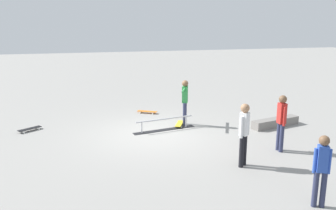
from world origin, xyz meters
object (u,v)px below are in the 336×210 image
skate_ledge (275,122)px  skater_main (185,99)px  bystander_white_shirt (244,131)px  loose_skateboard_orange (147,112)px  loose_skateboard_black (30,129)px  skateboard_main (179,124)px  grind_rail (164,125)px  bystander_blue_shirt (322,167)px  bystander_red_shirt (281,120)px

skate_ledge → skater_main: bearing=-17.8°
bystander_white_shirt → loose_skateboard_orange: bystander_white_shirt is taller
loose_skateboard_black → loose_skateboard_orange: bearing=-18.0°
skateboard_main → loose_skateboard_black: same height
grind_rail → skate_ledge: 3.94m
grind_rail → skater_main: bearing=-164.2°
skater_main → bystander_blue_shirt: bearing=-147.6°
skate_ledge → loose_skateboard_orange: size_ratio=2.41×
bystander_white_shirt → bystander_red_shirt: bystander_white_shirt is taller
skater_main → bystander_red_shirt: 3.72m
loose_skateboard_black → grind_rail: bearing=-47.9°
skate_ledge → grind_rail: bearing=-7.9°
grind_rail → bystander_blue_shirt: (-1.82, 5.82, 0.68)m
bystander_white_shirt → grind_rail: bearing=70.0°
skater_main → grind_rail: bearing=140.8°
bystander_blue_shirt → loose_skateboard_orange: bystander_blue_shirt is taller
grind_rail → skater_main: 1.22m
bystander_red_shirt → skateboard_main: bearing=-145.5°
loose_skateboard_black → bystander_red_shirt: bearing=-62.7°
grind_rail → loose_skateboard_orange: grind_rail is taller
skater_main → skateboard_main: 0.90m
bystander_blue_shirt → bystander_red_shirt: (-0.93, -3.07, 0.07)m
grind_rail → bystander_white_shirt: bearing=97.9°
skate_ledge → loose_skateboard_black: (8.39, -1.55, -0.07)m
skater_main → loose_skateboard_orange: (1.01, -1.91, -0.87)m
bystander_red_shirt → loose_skateboard_orange: size_ratio=2.07×
bystander_white_shirt → bystander_blue_shirt: bearing=-115.2°
skateboard_main → loose_skateboard_orange: bearing=47.1°
bystander_red_shirt → loose_skateboard_black: (7.24, -3.76, -0.86)m
skater_main → loose_skateboard_orange: 2.33m
skateboard_main → bystander_white_shirt: size_ratio=0.49×
skateboard_main → skate_ledge: bearing=-80.3°
loose_skateboard_black → skater_main: bearing=-41.4°
bystander_red_shirt → bystander_white_shirt: bearing=-63.0°
skater_main → bystander_blue_shirt: skater_main is taller
grind_rail → bystander_blue_shirt: size_ratio=1.48×
skateboard_main → bystander_blue_shirt: bearing=-143.8°
skater_main → bystander_red_shirt: size_ratio=0.99×
skate_ledge → loose_skateboard_orange: 4.99m
bystander_white_shirt → bystander_blue_shirt: size_ratio=1.09×
skateboard_main → loose_skateboard_black: 5.15m
bystander_white_shirt → loose_skateboard_black: (5.72, -4.53, -0.87)m
skateboard_main → bystander_red_shirt: bystander_red_shirt is taller
skater_main → loose_skateboard_black: skater_main is taller
skater_main → bystander_red_shirt: (-1.91, 3.19, -0.01)m
grind_rail → skate_ledge: grind_rail is taller
grind_rail → skateboard_main: 0.74m
loose_skateboard_black → skate_ledge: bearing=-45.8°
skateboard_main → loose_skateboard_orange: 2.14m
skateboard_main → bystander_red_shirt: 3.87m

